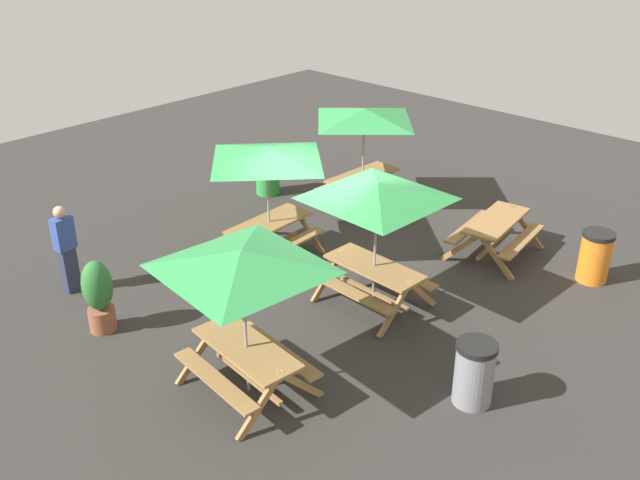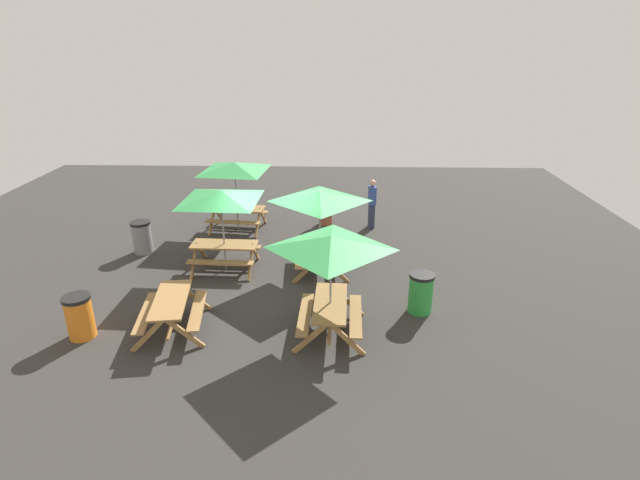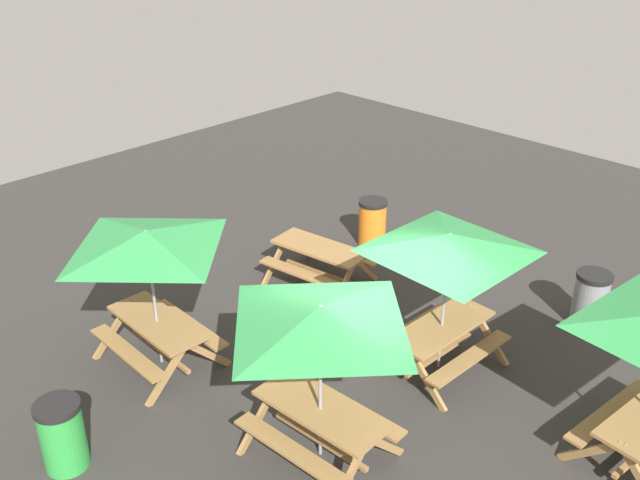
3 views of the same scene
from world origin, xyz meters
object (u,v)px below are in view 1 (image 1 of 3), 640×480
picnic_table_0 (364,122)px  picnic_table_1 (495,229)px  person_standing (66,247)px  picnic_table_4 (377,200)px  picnic_table_2 (267,162)px  picnic_table_3 (242,271)px  trash_bin_gray (474,373)px  trash_bin_orange (595,256)px  trash_bin_green (268,174)px  potted_plant_0 (99,295)px

picnic_table_0 → picnic_table_1: picnic_table_0 is taller
person_standing → picnic_table_4: bearing=121.8°
picnic_table_2 → picnic_table_3: 4.21m
picnic_table_0 → person_standing: 6.80m
picnic_table_4 → trash_bin_gray: picnic_table_4 is taller
trash_bin_orange → picnic_table_0: bearing=93.1°
trash_bin_green → person_standing: bearing=-172.1°
picnic_table_3 → picnic_table_4: bearing=-80.1°
picnic_table_4 → picnic_table_1: bearing=-97.7°
picnic_table_4 → trash_bin_green: 5.71m
picnic_table_3 → picnic_table_4: size_ratio=1.00×
picnic_table_1 → potted_plant_0: potted_plant_0 is taller
trash_bin_orange → trash_bin_gray: bearing=-176.3°
trash_bin_green → picnic_table_3: bearing=-135.1°
picnic_table_2 → trash_bin_green: (2.20, 2.42, -1.49)m
picnic_table_3 → trash_bin_green: 7.62m
picnic_table_3 → person_standing: (-0.29, 4.50, -1.10)m
trash_bin_orange → picnic_table_4: bearing=144.9°
picnic_table_3 → trash_bin_gray: 3.55m
trash_bin_green → picnic_table_4: bearing=-113.4°
trash_bin_gray → picnic_table_2: bearing=78.6°
picnic_table_0 → potted_plant_0: size_ratio=1.83×
picnic_table_1 → picnic_table_4: 3.47m
picnic_table_1 → potted_plant_0: size_ratio=1.54×
trash_bin_gray → person_standing: bearing=108.2°
trash_bin_green → potted_plant_0: size_ratio=0.77×
picnic_table_2 → trash_bin_gray: picnic_table_2 is taller
picnic_table_3 → person_standing: 4.64m
trash_bin_orange → person_standing: size_ratio=0.59×
picnic_table_2 → picnic_table_3: size_ratio=0.83×
picnic_table_2 → trash_bin_orange: 6.33m
picnic_table_2 → picnic_table_4: 2.64m
picnic_table_4 → trash_bin_gray: size_ratio=2.88×
picnic_table_0 → picnic_table_3: size_ratio=0.83×
trash_bin_orange → picnic_table_3: bearing=161.3°
picnic_table_1 → potted_plant_0: bearing=146.3°
picnic_table_3 → trash_bin_gray: picnic_table_3 is taller
picnic_table_0 → picnic_table_1: bearing=-89.1°
potted_plant_0 → trash_bin_gray: bearing=-64.4°
potted_plant_0 → trash_bin_orange: bearing=-35.8°
picnic_table_1 → person_standing: person_standing is taller
trash_bin_gray → trash_bin_green: bearing=67.1°
picnic_table_0 → picnic_table_4: size_ratio=0.83×
picnic_table_1 → trash_bin_orange: bearing=-87.5°
picnic_table_3 → picnic_table_2: bearing=-41.4°
picnic_table_1 → picnic_table_0: bearing=81.1°
picnic_table_0 → trash_bin_gray: picnic_table_0 is taller
trash_bin_gray → trash_bin_orange: bearing=3.7°
picnic_table_0 → picnic_table_3: bearing=-151.4°
picnic_table_2 → picnic_table_3: same height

